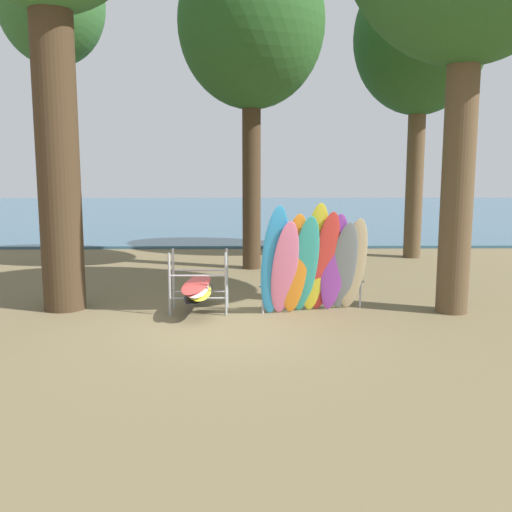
{
  "coord_description": "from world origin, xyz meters",
  "views": [
    {
      "loc": [
        0.35,
        -10.24,
        2.85
      ],
      "look_at": [
        0.53,
        1.37,
        1.1
      ],
      "focal_mm": 40.45,
      "sensor_mm": 36.0,
      "label": 1
    }
  ],
  "objects_px": {
    "tree_mid_behind": "(420,40)",
    "tree_far_right_back": "(52,8)",
    "leaning_board_pile": "(314,264)",
    "board_storage_rack": "(198,288)",
    "tree_far_left_back": "(251,26)"
  },
  "relations": [
    {
      "from": "tree_far_right_back",
      "to": "leaning_board_pile",
      "type": "distance_m",
      "value": 12.09
    },
    {
      "from": "tree_far_left_back",
      "to": "board_storage_rack",
      "type": "xyz_separation_m",
      "value": [
        -1.12,
        -5.18,
        -6.25
      ]
    },
    {
      "from": "tree_mid_behind",
      "to": "leaning_board_pile",
      "type": "bearing_deg",
      "value": -118.66
    },
    {
      "from": "tree_far_left_back",
      "to": "leaning_board_pile",
      "type": "distance_m",
      "value": 7.97
    },
    {
      "from": "board_storage_rack",
      "to": "tree_far_right_back",
      "type": "bearing_deg",
      "value": 125.12
    },
    {
      "from": "tree_far_right_back",
      "to": "leaning_board_pile",
      "type": "relative_size",
      "value": 4.23
    },
    {
      "from": "tree_mid_behind",
      "to": "tree_far_right_back",
      "type": "bearing_deg",
      "value": -178.37
    },
    {
      "from": "tree_far_right_back",
      "to": "board_storage_rack",
      "type": "height_order",
      "value": "tree_far_right_back"
    },
    {
      "from": "tree_far_left_back",
      "to": "tree_far_right_back",
      "type": "distance_m",
      "value": 6.28
    },
    {
      "from": "leaning_board_pile",
      "to": "board_storage_rack",
      "type": "height_order",
      "value": "leaning_board_pile"
    },
    {
      "from": "tree_far_left_back",
      "to": "leaning_board_pile",
      "type": "relative_size",
      "value": 4.04
    },
    {
      "from": "tree_far_left_back",
      "to": "tree_far_right_back",
      "type": "bearing_deg",
      "value": 163.96
    },
    {
      "from": "tree_mid_behind",
      "to": "board_storage_rack",
      "type": "height_order",
      "value": "tree_mid_behind"
    },
    {
      "from": "board_storage_rack",
      "to": "tree_far_left_back",
      "type": "bearing_deg",
      "value": 77.8
    },
    {
      "from": "tree_mid_behind",
      "to": "leaning_board_pile",
      "type": "xyz_separation_m",
      "value": [
        -4.07,
        -7.45,
        -5.82
      ]
    }
  ]
}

